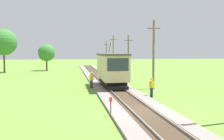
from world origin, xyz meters
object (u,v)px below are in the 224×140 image
(utility_pole_distant, at_px, (106,54))
(track_worker, at_px, (152,86))
(utility_pole_mid, at_px, (128,56))
(trackside_signal_marker, at_px, (111,105))
(second_worker, at_px, (91,79))
(utility_pole_near_tram, at_px, (154,54))
(tree_left_near, at_px, (47,53))
(red_tram, at_px, (112,68))
(tree_right_near, at_px, (4,42))
(utility_pole_far, at_px, (113,53))

(utility_pole_distant, distance_m, track_worker, 44.74)
(utility_pole_mid, relative_size, trackside_signal_marker, 5.55)
(trackside_signal_marker, distance_m, second_worker, 13.34)
(utility_pole_near_tram, height_order, tree_left_near, utility_pole_near_tram)
(red_tram, xyz_separation_m, utility_pole_distant, (4.31, 37.74, 1.23))
(utility_pole_mid, bearing_deg, track_worker, -95.71)
(track_worker, distance_m, tree_right_near, 38.13)
(second_worker, height_order, tree_left_near, tree_left_near)
(utility_pole_near_tram, bearing_deg, track_worker, -108.82)
(utility_pole_near_tram, relative_size, utility_pole_mid, 1.13)
(track_worker, height_order, tree_right_near, tree_right_near)
(utility_pole_near_tram, relative_size, utility_pole_distant, 1.11)
(red_tram, distance_m, tree_left_near, 31.15)
(red_tram, bearing_deg, tree_left_near, 107.94)
(utility_pole_near_tram, height_order, tree_right_near, tree_right_near)
(red_tram, height_order, trackside_signal_marker, red_tram)
(utility_pole_mid, bearing_deg, red_tram, -110.90)
(red_tram, height_order, track_worker, red_tram)
(trackside_signal_marker, relative_size, tree_left_near, 0.21)
(tree_left_near, distance_m, tree_right_near, 9.00)
(second_worker, bearing_deg, track_worker, 67.76)
(utility_pole_near_tram, height_order, second_worker, utility_pole_near_tram)
(utility_pole_distant, bearing_deg, red_tram, -96.52)
(utility_pole_far, relative_size, second_worker, 4.17)
(utility_pole_mid, relative_size, tree_right_near, 0.78)
(utility_pole_mid, bearing_deg, utility_pole_near_tram, -90.00)
(utility_pole_distant, bearing_deg, utility_pole_near_tram, -90.00)
(tree_right_near, bearing_deg, tree_left_near, 28.89)
(utility_pole_near_tram, height_order, trackside_signal_marker, utility_pole_near_tram)
(utility_pole_distant, bearing_deg, utility_pole_far, -90.00)
(utility_pole_distant, distance_m, tree_right_near, 24.99)
(red_tram, distance_m, track_worker, 7.43)
(trackside_signal_marker, bearing_deg, tree_left_near, 99.94)
(trackside_signal_marker, bearing_deg, red_tram, 81.09)
(tree_right_near, bearing_deg, track_worker, -58.52)
(utility_pole_distant, height_order, second_worker, utility_pole_distant)
(utility_pole_far, height_order, trackside_signal_marker, utility_pole_far)
(utility_pole_far, relative_size, utility_pole_distant, 1.12)
(utility_pole_near_tram, height_order, utility_pole_distant, utility_pole_near_tram)
(red_tram, height_order, tree_left_near, tree_left_near)
(utility_pole_far, xyz_separation_m, trackside_signal_marker, (-6.39, -39.65, -3.15))
(utility_pole_near_tram, xyz_separation_m, trackside_signal_marker, (-6.39, -11.69, -3.13))
(red_tram, xyz_separation_m, trackside_signal_marker, (-2.08, -13.25, -1.53))
(utility_pole_near_tram, relative_size, tree_left_near, 1.32)
(utility_pole_mid, relative_size, track_worker, 3.67)
(utility_pole_mid, distance_m, second_worker, 13.22)
(utility_pole_distant, bearing_deg, second_worker, -99.91)
(track_worker, bearing_deg, utility_pole_mid, -122.90)
(red_tram, xyz_separation_m, tree_right_near, (-17.25, 25.36, 3.66))
(utility_pole_near_tram, xyz_separation_m, utility_pole_mid, (0.00, 12.85, -0.43))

